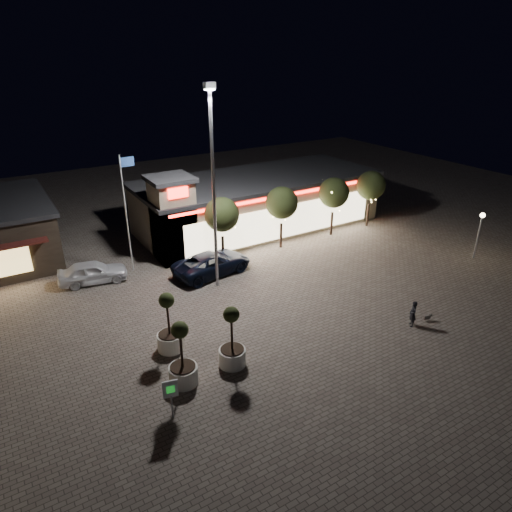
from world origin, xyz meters
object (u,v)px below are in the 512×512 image
pickup_truck (212,263)px  planter_mid (183,365)px  white_sedan (93,272)px  valet_sign (171,392)px  pedestrian (413,314)px  planter_left (170,332)px

pickup_truck → planter_mid: planter_mid is taller
white_sedan → planter_mid: (1.12, -12.29, 0.27)m
planter_mid → valet_sign: bearing=-125.2°
pedestrian → planter_left: bearing=-81.5°
planter_left → planter_mid: planter_mid is taller
planter_mid → pickup_truck: bearing=56.9°
pickup_truck → valet_sign: 13.38m
pedestrian → planter_mid: 12.83m
pickup_truck → white_sedan: pickup_truck is taller
pedestrian → planter_mid: size_ratio=0.46×
white_sedan → planter_left: size_ratio=1.33×
white_sedan → valet_sign: bearing=-170.3°
planter_mid → planter_left: bearing=80.6°
pedestrian → planter_mid: bearing=-69.3°
planter_left → valet_sign: bearing=-110.7°
pickup_truck → planter_left: planter_left is taller
pickup_truck → pedestrian: same height
pickup_truck → valet_sign: bearing=138.4°
planter_left → white_sedan: bearing=99.4°
pickup_truck → white_sedan: 7.80m
white_sedan → planter_mid: planter_mid is taller
pickup_truck → pedestrian: (6.53, -11.54, -0.00)m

